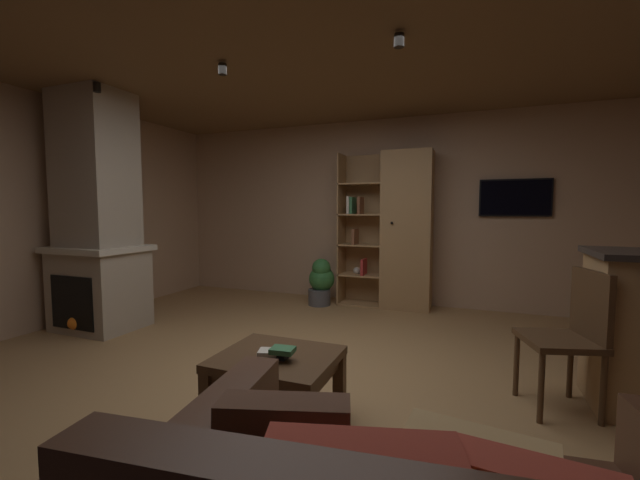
{
  "coord_description": "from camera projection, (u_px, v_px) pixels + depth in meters",
  "views": [
    {
      "loc": [
        1.2,
        -2.67,
        1.31
      ],
      "look_at": [
        0.0,
        0.4,
        1.05
      ],
      "focal_mm": 22.03,
      "sensor_mm": 36.0,
      "label": 1
    }
  ],
  "objects": [
    {
      "name": "wall_mounted_tv",
      "position": [
        515.0,
        198.0,
        4.84
      ],
      "size": [
        0.82,
        0.06,
        0.46
      ],
      "color": "black"
    },
    {
      "name": "wall_back",
      "position": [
        382.0,
        212.0,
        5.52
      ],
      "size": [
        6.42,
        0.06,
        2.55
      ],
      "primitive_type": "cube",
      "color": "tan",
      "rests_on": "ground"
    },
    {
      "name": "wall_left",
      "position": [
        21.0,
        213.0,
        4.07
      ],
      "size": [
        0.06,
        5.55,
        2.55
      ],
      "primitive_type": "cube",
      "color": "tan",
      "rests_on": "ground"
    },
    {
      "name": "track_light_spot_0",
      "position": [
        97.0,
        87.0,
        3.77
      ],
      "size": [
        0.07,
        0.07,
        0.09
      ],
      "primitive_type": "cylinder",
      "color": "black"
    },
    {
      "name": "bookshelf_cabinet",
      "position": [
        400.0,
        231.0,
        5.17
      ],
      "size": [
        1.23,
        0.41,
        2.06
      ],
      "color": "#A87F51",
      "rests_on": "ground"
    },
    {
      "name": "window_pane_back",
      "position": [
        364.0,
        204.0,
        5.57
      ],
      "size": [
        0.71,
        0.01,
        0.77
      ],
      "primitive_type": "cube",
      "color": "white"
    },
    {
      "name": "floor",
      "position": [
        301.0,
        381.0,
        3.01
      ],
      "size": [
        6.3,
        5.55,
        0.02
      ],
      "primitive_type": "cube",
      "color": "#A37A4C",
      "rests_on": "ground"
    },
    {
      "name": "track_light_spot_2",
      "position": [
        399.0,
        41.0,
        2.73
      ],
      "size": [
        0.07,
        0.07,
        0.09
      ],
      "primitive_type": "cylinder",
      "color": "black"
    },
    {
      "name": "dining_chair",
      "position": [
        572.0,
        330.0,
        2.52
      ],
      "size": [
        0.52,
        0.52,
        0.92
      ],
      "color": "#4C331E",
      "rests_on": "ground"
    },
    {
      "name": "track_light_spot_1",
      "position": [
        222.0,
        69.0,
        3.28
      ],
      "size": [
        0.07,
        0.07,
        0.09
      ],
      "primitive_type": "cylinder",
      "color": "black"
    },
    {
      "name": "table_book_1",
      "position": [
        268.0,
        352.0,
        2.29
      ],
      "size": [
        0.13,
        0.13,
        0.03
      ],
      "primitive_type": "cube",
      "rotation": [
        0.0,
        0.0,
        0.3
      ],
      "color": "beige",
      "rests_on": "coffee_table"
    },
    {
      "name": "potted_floor_plant",
      "position": [
        321.0,
        281.0,
        5.37
      ],
      "size": [
        0.35,
        0.36,
        0.64
      ],
      "color": "#4C4C51",
      "rests_on": "ground"
    },
    {
      "name": "table_book_2",
      "position": [
        283.0,
        350.0,
        2.25
      ],
      "size": [
        0.15,
        0.12,
        0.03
      ],
      "primitive_type": "cube",
      "rotation": [
        0.0,
        0.0,
        0.12
      ],
      "color": "#387247",
      "rests_on": "coffee_table"
    },
    {
      "name": "stone_fireplace",
      "position": [
        97.0,
        224.0,
        4.25
      ],
      "size": [
        0.92,
        0.76,
        2.55
      ],
      "color": "tan",
      "rests_on": "ground"
    },
    {
      "name": "ceiling",
      "position": [
        300.0,
        35.0,
        2.81
      ],
      "size": [
        6.3,
        5.55,
        0.02
      ],
      "primitive_type": "cube",
      "color": "brown"
    },
    {
      "name": "table_book_0",
      "position": [
        279.0,
        356.0,
        2.3
      ],
      "size": [
        0.11,
        0.09,
        0.02
      ],
      "primitive_type": "cube",
      "rotation": [
        0.0,
        0.0,
        0.01
      ],
      "color": "black",
      "rests_on": "coffee_table"
    },
    {
      "name": "coffee_table",
      "position": [
        277.0,
        369.0,
        2.35
      ],
      "size": [
        0.69,
        0.61,
        0.44
      ],
      "color": "#4C331E",
      "rests_on": "ground"
    }
  ]
}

